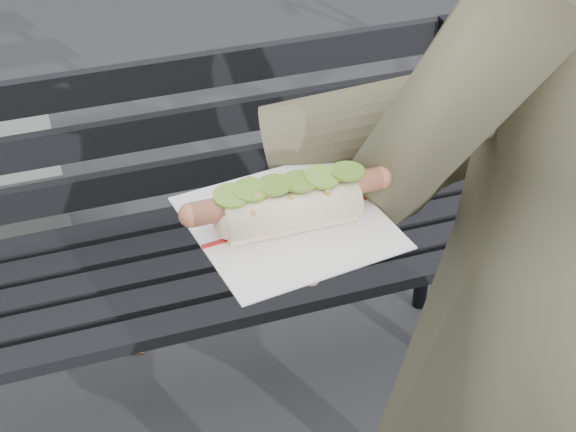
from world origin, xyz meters
name	(u,v)px	position (x,y,z in m)	size (l,w,h in m)	color
park_bench	(183,227)	(-0.05, 0.86, 0.52)	(1.50, 0.44, 0.88)	black
person	(541,286)	(0.30, 0.05, 0.92)	(0.67, 0.44, 1.83)	brown
held_hotdog	(436,128)	(0.09, 0.03, 1.22)	(0.63, 0.30, 0.20)	brown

